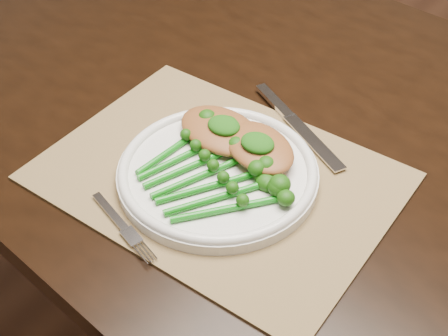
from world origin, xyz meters
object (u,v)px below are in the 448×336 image
Objects in this scene: placemat at (218,176)px; broccolini_bundle at (199,176)px; dinner_plate at (218,172)px; dining_table at (283,272)px; chicken_fillet_left at (220,130)px.

broccolini_bundle is at bearing -98.95° from placemat.
placemat is 0.02m from dinner_plate.
broccolini_bundle is (-0.03, -0.21, 0.40)m from dining_table.
broccolini_bundle reaches higher than placemat.
dining_table is 0.43m from dinner_plate.
chicken_fillet_left is at bearing 131.65° from broccolini_bundle.
broccolini_bundle is (-0.01, -0.03, 0.01)m from dinner_plate.
chicken_fillet_left is at bearing 123.75° from dinner_plate.
chicken_fillet_left is (-0.04, 0.06, 0.02)m from dinner_plate.
chicken_fillet_left reaches higher than dining_table.
chicken_fillet_left is (-0.04, 0.05, 0.03)m from placemat.
dining_table is at bearing 82.92° from dinner_plate.
chicken_fillet_left is at bearing -111.01° from dining_table.
placemat is 2.05× the size of broccolini_bundle.
dinner_plate is at bearing -91.49° from dining_table.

